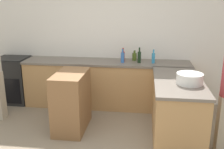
% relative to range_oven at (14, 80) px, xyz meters
% --- Properties ---
extents(wall_back, '(8.00, 0.06, 2.70)m').
position_rel_range_oven_xyz_m(wall_back, '(1.87, 0.32, 0.91)').
color(wall_back, white).
rests_on(wall_back, ground_plane).
extents(counter_back, '(3.09, 0.62, 0.88)m').
position_rel_range_oven_xyz_m(counter_back, '(1.87, 0.00, -0.00)').
color(counter_back, tan).
rests_on(counter_back, ground_plane).
extents(counter_peninsula, '(0.69, 1.48, 0.88)m').
position_rel_range_oven_xyz_m(counter_peninsula, '(3.07, -1.02, -0.00)').
color(counter_peninsula, tan).
rests_on(counter_peninsula, ground_plane).
extents(range_oven, '(0.64, 0.59, 0.89)m').
position_rel_range_oven_xyz_m(range_oven, '(0.00, 0.00, 0.00)').
color(range_oven, black).
rests_on(range_oven, ground_plane).
extents(island_table, '(0.45, 0.81, 0.92)m').
position_rel_range_oven_xyz_m(island_table, '(1.47, -0.99, 0.01)').
color(island_table, brown).
rests_on(island_table, ground_plane).
extents(mixing_bowl, '(0.36, 0.36, 0.15)m').
position_rel_range_oven_xyz_m(mixing_bowl, '(3.20, -1.18, 0.51)').
color(mixing_bowl, white).
rests_on(mixing_bowl, counter_peninsula).
extents(dish_soap_bottle, '(0.06, 0.06, 0.25)m').
position_rel_range_oven_xyz_m(dish_soap_bottle, '(2.73, -0.04, 0.54)').
color(dish_soap_bottle, '#338CBF').
rests_on(dish_soap_bottle, counter_back).
extents(hot_sauce_bottle, '(0.06, 0.06, 0.25)m').
position_rel_range_oven_xyz_m(hot_sauce_bottle, '(2.18, 0.03, 0.54)').
color(hot_sauce_bottle, red).
rests_on(hot_sauce_bottle, counter_back).
extents(olive_oil_bottle, '(0.08, 0.08, 0.19)m').
position_rel_range_oven_xyz_m(olive_oil_bottle, '(2.39, 0.15, 0.51)').
color(olive_oil_bottle, '#475B1E').
rests_on(olive_oil_bottle, counter_back).
extents(water_bottle_blue, '(0.07, 0.07, 0.25)m').
position_rel_range_oven_xyz_m(water_bottle_blue, '(2.18, -0.06, 0.54)').
color(water_bottle_blue, '#386BB7').
rests_on(water_bottle_blue, counter_back).
extents(wine_bottle_dark, '(0.06, 0.06, 0.28)m').
position_rel_range_oven_xyz_m(wine_bottle_dark, '(2.48, -0.04, 0.55)').
color(wine_bottle_dark, black).
rests_on(wine_bottle_dark, counter_back).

